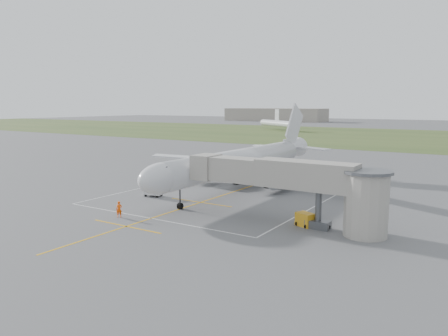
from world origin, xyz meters
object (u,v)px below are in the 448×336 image
Objects in this scene: airliner at (241,162)px; gpu_unit at (305,220)px; jet_bridge at (299,183)px; ramp_worker_wing at (189,176)px; ramp_worker_nose at (119,209)px; baggage_cart at (153,190)px.

gpu_unit is at bearing -40.61° from airliner.
jet_bridge reaches higher than ramp_worker_wing.
jet_bridge reaches higher than ramp_worker_nose.
airliner is at bearing 162.88° from gpu_unit.
airliner reaches higher than jet_bridge.
airliner reaches higher than baggage_cart.
airliner is at bearing 137.81° from jet_bridge.
airliner is 28.42× the size of ramp_worker_wing.
gpu_unit is 1.21× the size of ramp_worker_nose.
baggage_cart reaches higher than ramp_worker_wing.
baggage_cart is at bearing -126.01° from airliner.
jet_bridge is 32.47m from ramp_worker_wing.
airliner is 2.00× the size of jet_bridge.
airliner is 20.05× the size of gpu_unit.
jet_bridge is 21.23m from ramp_worker_nose.
airliner is 21.22m from jet_bridge.
baggage_cart is 1.50× the size of ramp_worker_nose.
airliner is 24.31× the size of ramp_worker_nose.
gpu_unit is 21.64m from ramp_worker_nose.
baggage_cart is 1.76× the size of ramp_worker_wing.
ramp_worker_wing is (-28.34, 16.57, 0.09)m from gpu_unit.
ramp_worker_nose reaches higher than gpu_unit.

